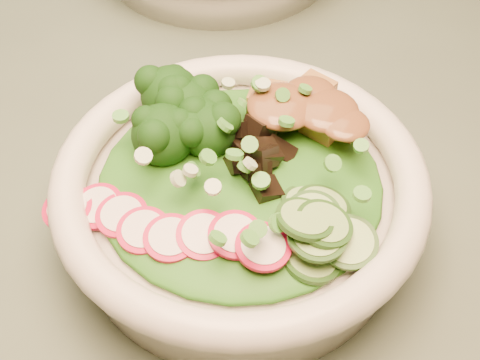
% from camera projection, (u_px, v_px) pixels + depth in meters
% --- Properties ---
extents(dining_table, '(1.20, 0.80, 0.75)m').
position_uv_depth(dining_table, '(308.00, 236.00, 0.65)').
color(dining_table, black).
rests_on(dining_table, ground).
extents(salad_bowl, '(0.27, 0.27, 0.07)m').
position_uv_depth(salad_bowl, '(240.00, 198.00, 0.48)').
color(salad_bowl, silver).
rests_on(salad_bowl, dining_table).
extents(lettuce_bed, '(0.20, 0.20, 0.02)m').
position_uv_depth(lettuce_bed, '(240.00, 179.00, 0.47)').
color(lettuce_bed, '#215B13').
rests_on(lettuce_bed, salad_bowl).
extents(broccoli_florets, '(0.08, 0.07, 0.04)m').
position_uv_depth(broccoli_florets, '(175.00, 123.00, 0.48)').
color(broccoli_florets, black).
rests_on(broccoli_florets, salad_bowl).
extents(radish_slices, '(0.11, 0.04, 0.02)m').
position_uv_depth(radish_slices, '(175.00, 233.00, 0.43)').
color(radish_slices, '#B70E36').
rests_on(radish_slices, salad_bowl).
extents(cucumber_slices, '(0.07, 0.07, 0.04)m').
position_uv_depth(cucumber_slices, '(312.00, 218.00, 0.43)').
color(cucumber_slices, '#96BB68').
rests_on(cucumber_slices, salad_bowl).
extents(mushroom_heap, '(0.07, 0.07, 0.04)m').
position_uv_depth(mushroom_heap, '(252.00, 156.00, 0.46)').
color(mushroom_heap, black).
rests_on(mushroom_heap, salad_bowl).
extents(tofu_cubes, '(0.09, 0.06, 0.04)m').
position_uv_depth(tofu_cubes, '(299.00, 123.00, 0.49)').
color(tofu_cubes, '#A56C37').
rests_on(tofu_cubes, salad_bowl).
extents(peanut_sauce, '(0.07, 0.06, 0.02)m').
position_uv_depth(peanut_sauce, '(301.00, 110.00, 0.48)').
color(peanut_sauce, brown).
rests_on(peanut_sauce, tofu_cubes).
extents(scallion_garnish, '(0.19, 0.19, 0.02)m').
position_uv_depth(scallion_garnish, '(240.00, 156.00, 0.45)').
color(scallion_garnish, '#4B9936').
rests_on(scallion_garnish, salad_bowl).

